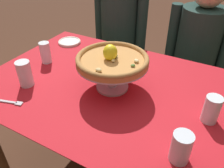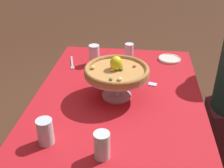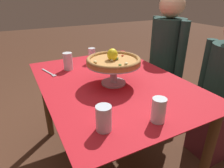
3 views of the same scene
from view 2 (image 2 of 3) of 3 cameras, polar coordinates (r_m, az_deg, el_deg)
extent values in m
cylinder|color=brown|center=(2.34, -6.84, -1.83)|extent=(0.06, 0.06, 0.69)
cylinder|color=brown|center=(2.30, 12.21, -2.96)|extent=(0.06, 0.06, 0.69)
cube|color=brown|center=(1.62, 1.39, -2.16)|extent=(1.24, 0.89, 0.02)
cube|color=red|center=(1.62, 1.39, -1.72)|extent=(1.28, 0.93, 0.00)
cylinder|color=#B7B7C1|center=(1.58, 0.92, -2.29)|extent=(0.16, 0.16, 0.01)
cylinder|color=#B7B7C1|center=(1.54, 0.94, -0.15)|extent=(0.05, 0.05, 0.12)
cylinder|color=#B7B7C1|center=(1.51, 0.96, 2.02)|extent=(0.35, 0.35, 0.01)
cylinder|color=#BC8447|center=(1.50, 0.96, 2.51)|extent=(0.35, 0.35, 0.02)
torus|color=#A6743E|center=(1.50, 0.97, 3.00)|extent=(0.35, 0.35, 0.02)
ellipsoid|color=beige|center=(1.48, 0.11, 2.86)|extent=(0.03, 0.03, 0.01)
ellipsoid|color=tan|center=(1.51, -3.90, 3.37)|extent=(0.03, 0.03, 0.02)
ellipsoid|color=#C63D28|center=(1.53, 4.56, 3.65)|extent=(0.02, 0.02, 0.01)
ellipsoid|color=#4C7533|center=(1.49, 1.68, 3.07)|extent=(0.03, 0.03, 0.02)
ellipsoid|color=#996B42|center=(1.52, 1.42, 3.60)|extent=(0.02, 0.02, 0.01)
ellipsoid|color=#C63D28|center=(1.52, 1.82, 3.62)|extent=(0.03, 0.03, 0.01)
ellipsoid|color=#4C7533|center=(1.40, -0.21, 1.02)|extent=(0.03, 0.02, 0.01)
ellipsoid|color=beige|center=(1.39, 1.58, 1.03)|extent=(0.03, 0.03, 0.01)
ellipsoid|color=yellow|center=(1.49, 0.87, 4.18)|extent=(0.08, 0.08, 0.08)
cylinder|color=white|center=(1.92, -3.61, 5.90)|extent=(0.07, 0.07, 0.13)
cylinder|color=silver|center=(1.93, -3.58, 5.15)|extent=(0.06, 0.06, 0.08)
cylinder|color=silver|center=(1.27, -13.31, -9.33)|extent=(0.07, 0.07, 0.12)
cylinder|color=silver|center=(1.28, -13.21, -9.98)|extent=(0.06, 0.06, 0.08)
cylinder|color=silver|center=(1.17, -2.04, -12.26)|extent=(0.07, 0.07, 0.12)
cylinder|color=silver|center=(1.18, -2.02, -13.11)|extent=(0.06, 0.06, 0.07)
cylinder|color=white|center=(1.96, 3.45, 6.35)|extent=(0.06, 0.06, 0.13)
cylinder|color=silver|center=(1.98, 3.42, 5.37)|extent=(0.05, 0.05, 0.05)
cylinder|color=silver|center=(2.04, 11.50, 4.93)|extent=(0.16, 0.16, 0.01)
torus|color=silver|center=(2.04, 11.51, 5.08)|extent=(0.15, 0.15, 0.01)
cube|color=#B7B7C1|center=(1.99, -8.08, 4.52)|extent=(0.17, 0.06, 0.01)
cube|color=#B7B7C1|center=(1.90, -7.95, 3.27)|extent=(0.04, 0.03, 0.01)
cube|color=silver|center=(1.71, 8.14, -0.04)|extent=(0.05, 0.06, 0.00)
camera|label=1|loc=(1.31, -42.57, 15.55)|focal=36.58mm
camera|label=3|loc=(0.79, -56.89, -5.46)|focal=31.85mm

